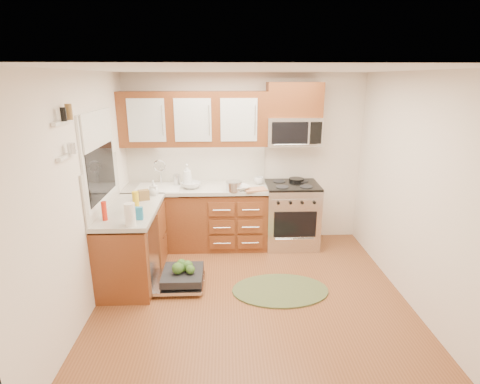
{
  "coord_description": "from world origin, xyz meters",
  "views": [
    {
      "loc": [
        -0.28,
        -3.75,
        2.43
      ],
      "look_at": [
        -0.11,
        0.85,
        1.02
      ],
      "focal_mm": 28.0,
      "sensor_mm": 36.0,
      "label": 1
    }
  ],
  "objects_px": {
    "cup": "(259,181)",
    "stock_pot": "(234,186)",
    "rug": "(280,290)",
    "paper_towel_roll": "(130,215)",
    "cutting_board": "(255,190)",
    "dishwasher": "(180,278)",
    "bowl_a": "(240,188)",
    "skillet": "(296,180)",
    "range": "(291,215)",
    "microwave": "(293,131)",
    "upper_cabinets": "(194,119)",
    "sink": "(159,196)",
    "bowl_b": "(191,185)"
  },
  "relations": [
    {
      "from": "microwave",
      "to": "stock_pot",
      "type": "relative_size",
      "value": 3.42
    },
    {
      "from": "range",
      "to": "stock_pot",
      "type": "xyz_separation_m",
      "value": [
        -0.86,
        -0.21,
        0.52
      ]
    },
    {
      "from": "dishwasher",
      "to": "paper_towel_roll",
      "type": "distance_m",
      "value": 1.09
    },
    {
      "from": "stock_pot",
      "to": "bowl_a",
      "type": "relative_size",
      "value": 0.89
    },
    {
      "from": "cutting_board",
      "to": "paper_towel_roll",
      "type": "height_order",
      "value": "paper_towel_roll"
    },
    {
      "from": "sink",
      "to": "cutting_board",
      "type": "bearing_deg",
      "value": -8.28
    },
    {
      "from": "cutting_board",
      "to": "bowl_a",
      "type": "height_order",
      "value": "bowl_a"
    },
    {
      "from": "stock_pot",
      "to": "sink",
      "type": "bearing_deg",
      "value": 169.43
    },
    {
      "from": "skillet",
      "to": "paper_towel_roll",
      "type": "distance_m",
      "value": 2.62
    },
    {
      "from": "sink",
      "to": "cup",
      "type": "relative_size",
      "value": 4.53
    },
    {
      "from": "sink",
      "to": "bowl_a",
      "type": "height_order",
      "value": "bowl_a"
    },
    {
      "from": "bowl_b",
      "to": "sink",
      "type": "bearing_deg",
      "value": 174.25
    },
    {
      "from": "skillet",
      "to": "cup",
      "type": "bearing_deg",
      "value": -174.65
    },
    {
      "from": "rug",
      "to": "cutting_board",
      "type": "xyz_separation_m",
      "value": [
        -0.22,
        1.09,
        0.93
      ]
    },
    {
      "from": "dishwasher",
      "to": "paper_towel_roll",
      "type": "bearing_deg",
      "value": -143.89
    },
    {
      "from": "dishwasher",
      "to": "cutting_board",
      "type": "relative_size",
      "value": 2.28
    },
    {
      "from": "stock_pot",
      "to": "upper_cabinets",
      "type": "bearing_deg",
      "value": 147.0
    },
    {
      "from": "microwave",
      "to": "bowl_a",
      "type": "relative_size",
      "value": 3.05
    },
    {
      "from": "cutting_board",
      "to": "bowl_b",
      "type": "distance_m",
      "value": 0.92
    },
    {
      "from": "cup",
      "to": "cutting_board",
      "type": "bearing_deg",
      "value": -103.32
    },
    {
      "from": "range",
      "to": "skillet",
      "type": "bearing_deg",
      "value": 62.14
    },
    {
      "from": "dishwasher",
      "to": "rug",
      "type": "relative_size",
      "value": 0.61
    },
    {
      "from": "range",
      "to": "bowl_b",
      "type": "relative_size",
      "value": 3.49
    },
    {
      "from": "cutting_board",
      "to": "sink",
      "type": "bearing_deg",
      "value": 171.72
    },
    {
      "from": "upper_cabinets",
      "to": "microwave",
      "type": "distance_m",
      "value": 1.42
    },
    {
      "from": "microwave",
      "to": "cutting_board",
      "type": "relative_size",
      "value": 2.48
    },
    {
      "from": "dishwasher",
      "to": "bowl_a",
      "type": "bearing_deg",
      "value": 50.78
    },
    {
      "from": "dishwasher",
      "to": "range",
      "type": "bearing_deg",
      "value": 36.27
    },
    {
      "from": "range",
      "to": "cup",
      "type": "xyz_separation_m",
      "value": [
        -0.48,
        0.11,
        0.5
      ]
    },
    {
      "from": "upper_cabinets",
      "to": "paper_towel_roll",
      "type": "relative_size",
      "value": 8.31
    },
    {
      "from": "upper_cabinets",
      "to": "microwave",
      "type": "height_order",
      "value": "upper_cabinets"
    },
    {
      "from": "cup",
      "to": "microwave",
      "type": "bearing_deg",
      "value": 1.38
    },
    {
      "from": "dishwasher",
      "to": "cup",
      "type": "xyz_separation_m",
      "value": [
        1.06,
        1.24,
        0.88
      ]
    },
    {
      "from": "rug",
      "to": "stock_pot",
      "type": "height_order",
      "value": "stock_pot"
    },
    {
      "from": "sink",
      "to": "skillet",
      "type": "height_order",
      "value": "skillet"
    },
    {
      "from": "dishwasher",
      "to": "skillet",
      "type": "distance_m",
      "value": 2.25
    },
    {
      "from": "microwave",
      "to": "sink",
      "type": "bearing_deg",
      "value": -176.15
    },
    {
      "from": "range",
      "to": "paper_towel_roll",
      "type": "relative_size",
      "value": 3.85
    },
    {
      "from": "cup",
      "to": "stock_pot",
      "type": "bearing_deg",
      "value": -139.92
    },
    {
      "from": "upper_cabinets",
      "to": "rug",
      "type": "height_order",
      "value": "upper_cabinets"
    },
    {
      "from": "microwave",
      "to": "stock_pot",
      "type": "height_order",
      "value": "microwave"
    },
    {
      "from": "microwave",
      "to": "cup",
      "type": "xyz_separation_m",
      "value": [
        -0.48,
        -0.01,
        -0.72
      ]
    },
    {
      "from": "paper_towel_roll",
      "to": "bowl_b",
      "type": "height_order",
      "value": "paper_towel_roll"
    },
    {
      "from": "rug",
      "to": "paper_towel_roll",
      "type": "height_order",
      "value": "paper_towel_roll"
    },
    {
      "from": "stock_pot",
      "to": "cutting_board",
      "type": "height_order",
      "value": "stock_pot"
    },
    {
      "from": "dishwasher",
      "to": "cutting_board",
      "type": "height_order",
      "value": "cutting_board"
    },
    {
      "from": "sink",
      "to": "cutting_board",
      "type": "distance_m",
      "value": 1.4
    },
    {
      "from": "sink",
      "to": "skillet",
      "type": "distance_m",
      "value": 2.03
    },
    {
      "from": "sink",
      "to": "cutting_board",
      "type": "height_order",
      "value": "cutting_board"
    },
    {
      "from": "cup",
      "to": "rug",
      "type": "bearing_deg",
      "value": -84.16
    }
  ]
}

